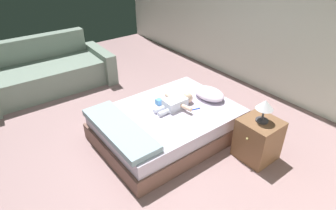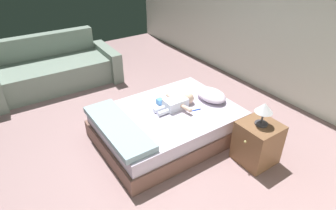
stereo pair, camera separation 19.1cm
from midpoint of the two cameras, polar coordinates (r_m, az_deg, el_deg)
ground_plane at (r=3.89m, az=-12.77°, el=-8.40°), size 8.00×8.00×0.00m
wall_behind_bed at (r=5.12m, az=18.09°, el=16.71°), size 8.00×0.12×2.54m
bed at (r=3.89m, az=-1.41°, el=-3.89°), size 1.37×1.87×0.41m
pillow at (r=4.08m, az=7.01°, el=2.27°), size 0.48×0.34×0.13m
baby at (r=3.84m, az=0.44°, el=0.48°), size 0.52×0.61×0.15m
toothbrush at (r=3.82m, az=4.29°, el=-0.77°), size 0.04×0.14×0.02m
couch at (r=5.61m, az=-24.17°, el=5.95°), size 1.17×2.21×0.86m
nightstand at (r=3.65m, az=16.24°, el=-6.64°), size 0.44×0.47×0.54m
lamp at (r=3.39m, az=17.42°, el=-0.24°), size 0.21×0.21×0.29m
blanket at (r=3.44m, az=-11.37°, el=-4.80°), size 1.23×0.40×0.08m
toy_block at (r=3.91m, az=-3.24°, el=0.64°), size 0.08×0.08×0.08m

